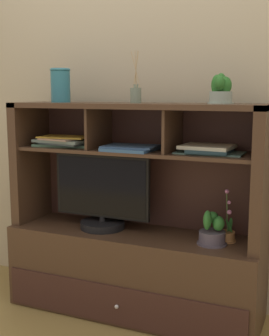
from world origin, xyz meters
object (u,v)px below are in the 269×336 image
at_px(magazine_stack_left, 209,149).
at_px(magazine_stack_right, 64,141).
at_px(potted_fern, 212,232).
at_px(potted_succulent, 221,90).
at_px(diffuser_bottle, 136,94).
at_px(ceramic_vase, 60,85).
at_px(media_console, 135,249).
at_px(potted_orchid, 227,234).
at_px(magazine_stack_centre, 130,148).
at_px(tv_monitor, 102,198).

distance_m(magazine_stack_left, magazine_stack_right, 0.89).
height_order(potted_fern, magazine_stack_right, magazine_stack_right).
distance_m(potted_fern, potted_succulent, 0.76).
xyz_separation_m(diffuser_bottle, ceramic_vase, (-0.49, -0.02, 0.05)).
distance_m(media_console, magazine_stack_right, 0.78).
bearing_deg(magazine_stack_left, potted_orchid, 11.65).
relative_size(magazine_stack_right, potted_succulent, 2.39).
height_order(potted_orchid, magazine_stack_left, magazine_stack_left).
distance_m(magazine_stack_centre, diffuser_bottle, 0.31).
distance_m(potted_orchid, magazine_stack_left, 0.48).
distance_m(potted_fern, magazine_stack_centre, 0.66).
bearing_deg(potted_succulent, media_console, -178.92).
distance_m(media_console, potted_orchid, 0.57).
bearing_deg(diffuser_bottle, magazine_stack_centre, -97.13).
relative_size(diffuser_bottle, ceramic_vase, 1.43).
bearing_deg(potted_succulent, tv_monitor, -176.85).
bearing_deg(potted_fern, media_console, 173.44).
xyz_separation_m(potted_orchid, potted_fern, (-0.06, -0.08, 0.03)).
relative_size(potted_orchid, magazine_stack_right, 0.76).
height_order(magazine_stack_left, magazine_stack_right, magazine_stack_right).
xyz_separation_m(media_console, diffuser_bottle, (0.00, 0.01, 0.92)).
distance_m(potted_fern, magazine_stack_right, 1.04).
xyz_separation_m(tv_monitor, magazine_stack_right, (-0.25, -0.01, 0.33)).
height_order(tv_monitor, ceramic_vase, ceramic_vase).
height_order(magazine_stack_left, diffuser_bottle, diffuser_bottle).
distance_m(tv_monitor, magazine_stack_right, 0.42).
bearing_deg(magazine_stack_centre, media_console, 81.16).
xyz_separation_m(media_console, ceramic_vase, (-0.49, -0.01, 0.97)).
bearing_deg(ceramic_vase, tv_monitor, -4.23).
bearing_deg(tv_monitor, potted_fern, -2.22).
relative_size(media_console, potted_succulent, 9.37).
bearing_deg(potted_succulent, potted_fern, -96.38).
bearing_deg(media_console, potted_orchid, 2.41).
relative_size(media_console, potted_fern, 7.81).
bearing_deg(ceramic_vase, potted_orchid, 1.69).
height_order(tv_monitor, diffuser_bottle, diffuser_bottle).
bearing_deg(magazine_stack_right, potted_fern, -1.15).
xyz_separation_m(tv_monitor, potted_succulent, (0.69, 0.04, 0.64)).
xyz_separation_m(magazine_stack_centre, magazine_stack_right, (-0.45, 0.01, 0.02)).
xyz_separation_m(media_console, magazine_stack_centre, (-0.01, -0.05, 0.62)).
height_order(media_console, diffuser_bottle, diffuser_bottle).
bearing_deg(potted_succulent, potted_orchid, 14.35).
distance_m(tv_monitor, potted_succulent, 0.94).
bearing_deg(ceramic_vase, magazine_stack_right, -39.38).
height_order(tv_monitor, magazine_stack_right, magazine_stack_right).
bearing_deg(tv_monitor, potted_orchid, 3.97).
distance_m(tv_monitor, potted_orchid, 0.76).
xyz_separation_m(magazine_stack_right, ceramic_vase, (-0.04, 0.03, 0.34)).
bearing_deg(diffuser_bottle, potted_succulent, -0.28).
bearing_deg(potted_orchid, magazine_stack_left, -168.35).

